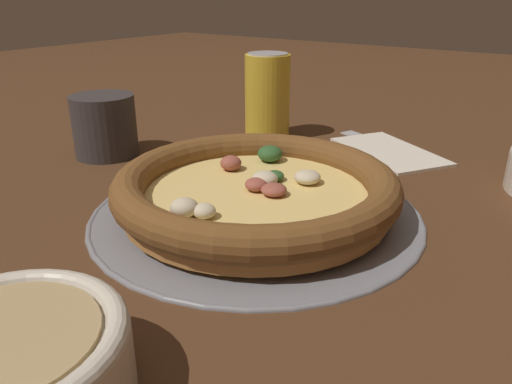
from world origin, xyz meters
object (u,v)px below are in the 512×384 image
Objects in this scene: pizza_tray at (256,211)px; beverage_can at (267,97)px; fork at (379,143)px; pizza at (256,189)px; drinking_cup at (105,126)px; napkin at (389,150)px; bowl_near at (6,365)px.

beverage_can is at bearing 122.04° from pizza_tray.
beverage_can reaches higher than fork.
pizza_tray is 0.02m from pizza.
beverage_can is (-0.15, -0.07, 0.06)m from fork.
drinking_cup is (-0.27, 0.04, 0.01)m from pizza.
pizza reaches higher than napkin.
bowl_near is 0.58m from fork.
beverage_can is (-0.15, 0.23, 0.06)m from pizza_tray.
pizza is 2.27× the size of beverage_can.
napkin is 0.19m from beverage_can.
drinking_cup is at bearing 65.80° from fork.
pizza_tray and napkin have the same top height.
fork is (0.28, 0.26, -0.04)m from drinking_cup.
pizza is 1.52× the size of napkin.
drinking_cup is 0.23m from beverage_can.
pizza reaches higher than fork.
drinking_cup is at bearing -143.11° from napkin.
drinking_cup is at bearing 134.46° from bowl_near.
pizza_tray is 0.28m from bowl_near.
pizza_tray is at bearing -97.04° from napkin.
fork is (0.01, 0.30, -0.00)m from pizza_tray.
pizza_tray is 2.66× the size of beverage_can.
bowl_near is at bearing -70.46° from beverage_can.
pizza_tray is 0.30m from fork.
fork is (-0.03, 0.03, -0.00)m from napkin.
pizza_tray is at bearing -42.05° from pizza.
pizza_tray is at bearing -7.85° from drinking_cup.
bowl_near is 1.59× the size of drinking_cup.
beverage_can is at bearing 122.03° from pizza.
beverage_can reaches higher than pizza.
napkin is at bearing 82.91° from pizza.
beverage_can is at bearing -169.21° from napkin.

